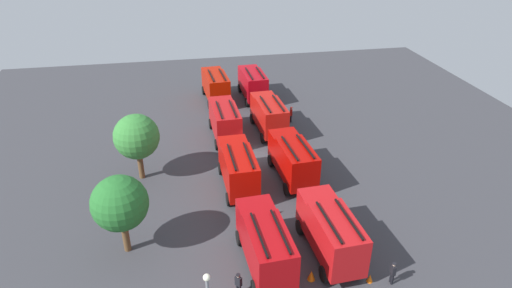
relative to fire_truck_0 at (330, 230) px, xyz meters
name	(u,v)px	position (x,y,z in m)	size (l,w,h in m)	color
ground_plane	(256,157)	(14.46, 2.45, -2.15)	(66.09, 66.09, 0.00)	#38383D
fire_truck_0	(330,230)	(0.00, 0.00, 0.00)	(7.32, 3.07, 3.88)	red
fire_truck_1	(292,158)	(9.94, 0.02, 0.00)	(7.34, 3.14, 3.88)	#AF0803
fire_truck_2	(269,114)	(19.46, 0.12, 0.00)	(7.31, 3.03, 3.88)	red
fire_truck_3	(253,83)	(29.08, 0.14, 0.00)	(7.27, 2.94, 3.88)	#AE0711
fire_truck_4	(265,242)	(-0.39, 4.63, 0.00)	(7.32, 3.07, 3.88)	#AA0A0E
fire_truck_5	(238,167)	(9.35, 4.96, 0.00)	(7.25, 2.87, 3.88)	#B80A04
fire_truck_6	(225,120)	(18.94, 4.92, 0.00)	(7.27, 2.93, 3.88)	#B61011
fire_truck_7	(216,85)	(29.24, 4.80, 0.00)	(7.35, 3.14, 3.88)	#AE1302
firefighter_0	(252,76)	(35.04, -0.78, -1.21)	(0.33, 0.46, 1.69)	black
firefighter_1	(393,272)	(-3.33, -3.16, -1.21)	(0.43, 0.28, 1.69)	black
firefighter_2	(291,114)	(21.56, -2.93, -1.14)	(0.45, 0.29, 1.79)	black
firefighter_3	(238,283)	(-2.45, 6.72, -1.22)	(0.47, 0.46, 1.68)	black
tree_0	(120,204)	(3.06, 13.89, 1.89)	(3.87, 3.87, 6.00)	brown
tree_1	(137,137)	(12.65, 13.28, 1.98)	(3.96, 3.96, 6.14)	brown
traffic_cone_0	(370,278)	(-2.97, -1.83, -1.86)	(0.41, 0.41, 0.58)	#F2600C
traffic_cone_1	(311,275)	(-2.10, 1.86, -1.78)	(0.52, 0.52, 0.75)	#F2600C
traffic_cone_2	(275,211)	(5.15, 2.62, -1.83)	(0.46, 0.46, 0.65)	#F2600C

